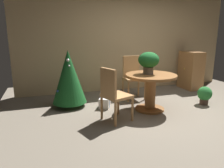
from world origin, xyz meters
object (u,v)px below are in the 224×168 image
at_px(flower_vase, 149,61).
at_px(gift_box_cream, 105,103).
at_px(round_dining_table, 151,86).
at_px(wooden_cabinet, 191,70).
at_px(potted_plant, 205,95).
at_px(holiday_tree, 69,77).
at_px(wooden_chair_left, 113,92).
at_px(wooden_chair_far, 133,75).

height_order(flower_vase, gift_box_cream, flower_vase).
xyz_separation_m(round_dining_table, gift_box_cream, (-0.86, 0.42, -0.40)).
distance_m(wooden_cabinet, potted_plant, 1.48).
bearing_deg(holiday_tree, wooden_chair_left, -58.93).
bearing_deg(potted_plant, wooden_cabinet, 64.99).
height_order(round_dining_table, potted_plant, round_dining_table).
bearing_deg(flower_vase, potted_plant, -5.13).
relative_size(round_dining_table, potted_plant, 2.52).
bearing_deg(wooden_chair_far, flower_vase, -92.50).
bearing_deg(wooden_chair_left, round_dining_table, 20.00).
distance_m(flower_vase, wooden_chair_left, 1.07).
bearing_deg(round_dining_table, flower_vase, 120.91).
bearing_deg(gift_box_cream, wooden_cabinet, 16.74).
xyz_separation_m(flower_vase, potted_plant, (1.36, -0.12, -0.79)).
height_order(wooden_chair_far, potted_plant, wooden_chair_far).
height_order(wooden_chair_left, potted_plant, wooden_chair_left).
xyz_separation_m(wooden_cabinet, potted_plant, (-0.61, -1.31, -0.30)).
height_order(round_dining_table, wooden_chair_far, wooden_chair_far).
height_order(holiday_tree, gift_box_cream, holiday_tree).
xyz_separation_m(round_dining_table, holiday_tree, (-1.55, 0.74, 0.14)).
distance_m(holiday_tree, wooden_cabinet, 3.52).
height_order(wooden_cabinet, potted_plant, wooden_cabinet).
bearing_deg(round_dining_table, holiday_tree, 154.62).
bearing_deg(round_dining_table, potted_plant, -2.56).
bearing_deg(flower_vase, gift_box_cream, 156.69).
height_order(wooden_chair_far, gift_box_cream, wooden_chair_far).
bearing_deg(wooden_chair_far, wooden_chair_left, -125.94).
height_order(round_dining_table, gift_box_cream, round_dining_table).
bearing_deg(holiday_tree, round_dining_table, -25.38).
bearing_deg(gift_box_cream, flower_vase, -23.31).
xyz_separation_m(flower_vase, wooden_chair_left, (-0.87, -0.39, -0.48)).
distance_m(wooden_chair_left, potted_plant, 2.26).
bearing_deg(wooden_cabinet, wooden_chair_left, -150.84).
bearing_deg(wooden_cabinet, flower_vase, -148.83).
xyz_separation_m(wooden_chair_left, wooden_cabinet, (2.84, 1.58, -0.01)).
distance_m(holiday_tree, gift_box_cream, 0.94).
bearing_deg(wooden_chair_left, flower_vase, 24.30).
distance_m(wooden_chair_left, wooden_chair_far, 1.55).
relative_size(round_dining_table, wooden_cabinet, 0.97).
height_order(holiday_tree, potted_plant, holiday_tree).
height_order(wooden_chair_left, wooden_chair_far, wooden_chair_far).
height_order(round_dining_table, holiday_tree, holiday_tree).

